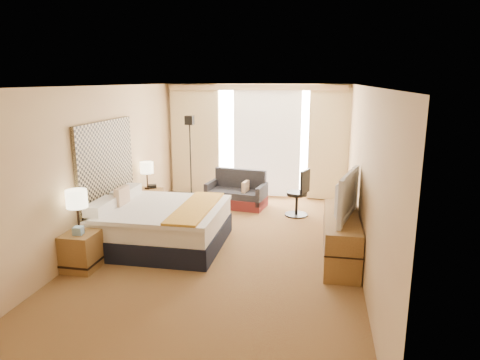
% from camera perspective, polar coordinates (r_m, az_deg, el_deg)
% --- Properties ---
extents(floor, '(4.20, 7.00, 0.02)m').
position_cam_1_polar(floor, '(7.02, -2.17, -9.33)').
color(floor, '#572718').
rests_on(floor, ground).
extents(ceiling, '(4.20, 7.00, 0.02)m').
position_cam_1_polar(ceiling, '(6.48, -2.37, 12.41)').
color(ceiling, white).
rests_on(ceiling, wall_back).
extents(wall_back, '(4.20, 0.02, 2.60)m').
position_cam_1_polar(wall_back, '(10.02, 2.22, 5.24)').
color(wall_back, '#D5B982').
rests_on(wall_back, ground).
extents(wall_front, '(4.20, 0.02, 2.60)m').
position_cam_1_polar(wall_front, '(3.46, -15.54, -10.99)').
color(wall_front, '#D5B982').
rests_on(wall_front, ground).
extents(wall_left, '(0.02, 7.00, 2.60)m').
position_cam_1_polar(wall_left, '(7.38, -18.38, 1.68)').
color(wall_left, '#D5B982').
rests_on(wall_left, ground).
extents(wall_right, '(0.02, 7.00, 2.60)m').
position_cam_1_polar(wall_right, '(6.50, 16.10, 0.34)').
color(wall_right, '#D5B982').
rests_on(wall_right, ground).
extents(headboard, '(0.06, 1.85, 1.50)m').
position_cam_1_polar(headboard, '(7.54, -17.37, 1.83)').
color(headboard, black).
rests_on(headboard, wall_left).
extents(nightstand_left, '(0.45, 0.52, 0.55)m').
position_cam_1_polar(nightstand_left, '(6.68, -20.34, -8.85)').
color(nightstand_left, olive).
rests_on(nightstand_left, floor).
extents(nightstand_right, '(0.45, 0.52, 0.55)m').
position_cam_1_polar(nightstand_right, '(8.78, -12.05, -3.03)').
color(nightstand_right, olive).
rests_on(nightstand_right, floor).
extents(media_dresser, '(0.50, 1.80, 0.70)m').
position_cam_1_polar(media_dresser, '(6.74, 13.28, -7.45)').
color(media_dresser, olive).
rests_on(media_dresser, floor).
extents(window, '(2.30, 0.02, 2.30)m').
position_cam_1_polar(window, '(9.95, 3.63, 5.29)').
color(window, white).
rests_on(window, wall_back).
extents(curtains, '(4.12, 0.19, 2.56)m').
position_cam_1_polar(curtains, '(9.89, 2.11, 5.77)').
color(curtains, beige).
rests_on(curtains, floor).
extents(bed, '(1.98, 1.81, 0.96)m').
position_cam_1_polar(bed, '(7.23, -10.37, -5.88)').
color(bed, black).
rests_on(bed, floor).
extents(loveseat, '(1.34, 0.86, 0.78)m').
position_cam_1_polar(loveseat, '(9.29, -0.38, -1.96)').
color(loveseat, maroon).
rests_on(loveseat, floor).
extents(floor_lamp, '(0.24, 0.24, 1.92)m').
position_cam_1_polar(floor_lamp, '(9.62, -6.68, 5.17)').
color(floor_lamp, black).
rests_on(floor_lamp, floor).
extents(desk_chair, '(0.48, 0.48, 0.96)m').
position_cam_1_polar(desk_chair, '(8.66, 7.89, -2.04)').
color(desk_chair, black).
rests_on(desk_chair, floor).
extents(lamp_left, '(0.30, 0.30, 0.63)m').
position_cam_1_polar(lamp_left, '(6.48, -20.95, -2.47)').
color(lamp_left, black).
rests_on(lamp_left, nightstand_left).
extents(lamp_right, '(0.26, 0.26, 0.55)m').
position_cam_1_polar(lamp_right, '(8.70, -12.34, 1.55)').
color(lamp_right, black).
rests_on(lamp_right, nightstand_right).
extents(tissue_box, '(0.14, 0.14, 0.11)m').
position_cam_1_polar(tissue_box, '(6.51, -20.76, -6.34)').
color(tissue_box, '#7BA3BF').
rests_on(tissue_box, nightstand_left).
extents(telephone, '(0.21, 0.19, 0.07)m').
position_cam_1_polar(telephone, '(8.84, -11.65, -0.83)').
color(telephone, black).
rests_on(telephone, nightstand_right).
extents(television, '(0.45, 1.20, 0.69)m').
position_cam_1_polar(television, '(6.44, 13.20, -1.92)').
color(television, black).
rests_on(television, media_dresser).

